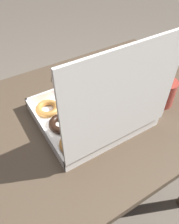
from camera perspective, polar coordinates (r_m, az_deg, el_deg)
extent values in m
plane|color=#6B6054|center=(1.44, -1.19, -22.52)|extent=(8.00, 8.00, 0.00)
cube|color=#4C3D2D|center=(0.80, -1.96, -1.05)|extent=(1.09, 0.71, 0.03)
cylinder|color=#4C3D2D|center=(1.46, 9.19, 3.05)|extent=(0.06, 0.06, 0.73)
cube|color=white|center=(0.78, 0.00, -0.84)|extent=(0.35, 0.32, 0.01)
cube|color=white|center=(0.87, -5.37, 6.36)|extent=(0.35, 0.01, 0.04)
cube|color=white|center=(0.68, 6.86, -7.38)|extent=(0.35, 0.01, 0.04)
cube|color=white|center=(0.84, 10.03, 4.58)|extent=(0.01, 0.32, 0.04)
cube|color=white|center=(0.72, -11.83, -4.70)|extent=(0.01, 0.32, 0.04)
cube|color=white|center=(0.55, 8.83, 3.08)|extent=(0.35, 0.01, 0.30)
ellipsoid|color=tan|center=(0.87, 2.70, 6.86)|extent=(0.09, 0.09, 0.04)
ellipsoid|color=pink|center=(0.83, -3.37, 4.51)|extent=(0.09, 0.09, 0.05)
torus|color=#B77A38|center=(0.80, -10.87, 0.96)|extent=(0.09, 0.09, 0.02)
torus|color=pink|center=(0.82, 6.97, 2.66)|extent=(0.09, 0.09, 0.02)
ellipsoid|color=white|center=(0.76, 0.41, 0.64)|extent=(0.09, 0.09, 0.05)
torus|color=black|center=(0.74, -7.34, -2.98)|extent=(0.09, 0.09, 0.02)
torus|color=tan|center=(0.77, 11.32, -1.37)|extent=(0.09, 0.09, 0.03)
ellipsoid|color=pink|center=(0.71, 4.22, -3.86)|extent=(0.09, 0.09, 0.05)
ellipsoid|color=#B77A38|center=(0.67, -4.22, -8.19)|extent=(0.09, 0.09, 0.04)
cylinder|color=#A3382D|center=(0.85, 18.75, 4.87)|extent=(0.08, 0.08, 0.10)
cylinder|color=black|center=(0.82, 19.47, 7.32)|extent=(0.07, 0.07, 0.01)
cube|color=silver|center=(0.98, -5.02, 9.63)|extent=(0.18, 0.16, 0.01)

